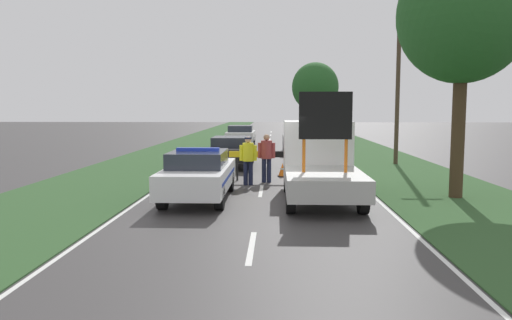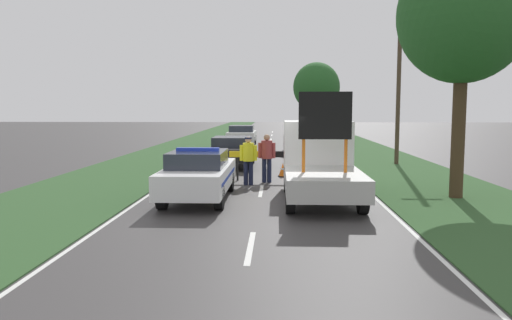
% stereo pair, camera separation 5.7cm
% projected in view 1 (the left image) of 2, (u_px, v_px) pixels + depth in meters
% --- Properties ---
extents(ground_plane, '(160.00, 160.00, 0.00)m').
position_uv_depth(ground_plane, '(259.00, 201.00, 14.66)').
color(ground_plane, '#3D3A3A').
extents(lane_markings, '(7.11, 64.68, 0.01)m').
position_uv_depth(lane_markings, '(267.00, 158.00, 27.29)').
color(lane_markings, silver).
rests_on(lane_markings, ground).
extents(grass_verge_left, '(4.62, 120.00, 0.03)m').
position_uv_depth(grass_verge_left, '(184.00, 147.00, 34.76)').
color(grass_verge_left, '#2D5128').
rests_on(grass_verge_left, ground).
extents(grass_verge_right, '(4.62, 120.00, 0.03)m').
position_uv_depth(grass_verge_right, '(354.00, 147.00, 34.31)').
color(grass_verge_right, '#2D5128').
rests_on(grass_verge_right, ground).
extents(police_car, '(1.79, 4.84, 1.57)m').
position_uv_depth(police_car, '(199.00, 174.00, 14.80)').
color(police_car, white).
rests_on(police_car, ground).
extents(work_truck, '(2.10, 5.31, 3.16)m').
position_uv_depth(work_truck, '(319.00, 161.00, 15.17)').
color(work_truck, white).
rests_on(work_truck, ground).
extents(road_barrier, '(3.10, 0.08, 1.11)m').
position_uv_depth(road_barrier, '(270.00, 156.00, 18.65)').
color(road_barrier, black).
rests_on(road_barrier, ground).
extents(police_officer, '(0.62, 0.39, 1.72)m').
position_uv_depth(police_officer, '(248.00, 156.00, 17.60)').
color(police_officer, '#191E38').
rests_on(police_officer, ground).
extents(pedestrian_civilian, '(0.63, 0.40, 1.77)m').
position_uv_depth(pedestrian_civilian, '(267.00, 154.00, 18.23)').
color(pedestrian_civilian, '#191E38').
rests_on(pedestrian_civilian, ground).
extents(traffic_cone_near_police, '(0.38, 0.38, 0.54)m').
position_uv_depth(traffic_cone_near_police, '(283.00, 170.00, 19.87)').
color(traffic_cone_near_police, black).
rests_on(traffic_cone_near_police, ground).
extents(traffic_cone_centre_front, '(0.37, 0.37, 0.52)m').
position_uv_depth(traffic_cone_centre_front, '(307.00, 170.00, 19.90)').
color(traffic_cone_centre_front, black).
rests_on(traffic_cone_centre_front, ground).
extents(traffic_cone_near_truck, '(0.48, 0.48, 0.66)m').
position_uv_depth(traffic_cone_near_truck, '(212.00, 176.00, 17.72)').
color(traffic_cone_near_truck, black).
rests_on(traffic_cone_near_truck, ground).
extents(traffic_cone_behind_barrier, '(0.43, 0.43, 0.60)m').
position_uv_depth(traffic_cone_behind_barrier, '(325.00, 172.00, 19.08)').
color(traffic_cone_behind_barrier, black).
rests_on(traffic_cone_behind_barrier, ground).
extents(queued_car_sedan_black, '(1.92, 4.46, 1.39)m').
position_uv_depth(queued_car_sedan_black, '(232.00, 150.00, 23.21)').
color(queued_car_sedan_black, black).
rests_on(queued_car_sedan_black, ground).
extents(queued_car_suv_grey, '(1.90, 4.15, 1.51)m').
position_uv_depth(queued_car_suv_grey, '(299.00, 140.00, 30.19)').
color(queued_car_suv_grey, slate).
rests_on(queued_car_suv_grey, ground).
extents(queued_car_van_white, '(1.92, 4.38, 1.46)m').
position_uv_depth(queued_car_van_white, '(241.00, 135.00, 35.97)').
color(queued_car_van_white, silver).
rests_on(queued_car_van_white, ground).
extents(roadside_tree_near_left, '(4.37, 4.37, 6.97)m').
position_uv_depth(roadside_tree_near_left, '(315.00, 87.00, 46.90)').
color(roadside_tree_near_left, '#42301E').
rests_on(roadside_tree_near_left, ground).
extents(roadside_tree_near_right, '(3.81, 3.81, 7.44)m').
position_uv_depth(roadside_tree_near_right, '(463.00, 16.00, 14.57)').
color(roadside_tree_near_right, '#42301E').
rests_on(roadside_tree_near_right, ground).
extents(utility_pole, '(1.20, 0.20, 8.89)m').
position_uv_depth(utility_pole, '(398.00, 69.00, 23.63)').
color(utility_pole, '#473828').
rests_on(utility_pole, ground).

